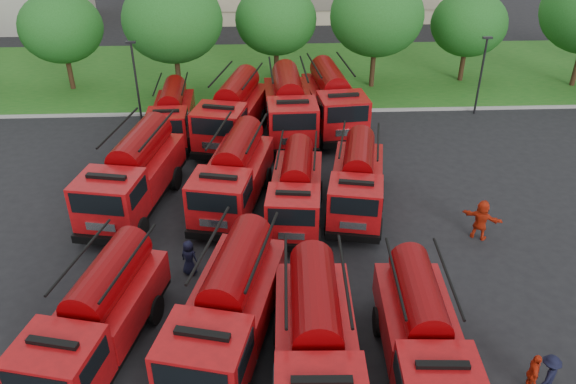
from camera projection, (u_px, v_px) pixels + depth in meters
name	position (u px, v px, depth m)	size (l,w,h in m)	color
ground	(319.00, 287.00, 22.14)	(140.00, 140.00, 0.00)	black
lawn	(288.00, 73.00, 44.50)	(70.00, 16.00, 0.12)	#165316
curb	(294.00, 112.00, 37.52)	(70.00, 0.30, 0.14)	gray
tree_1	(61.00, 27.00, 39.00)	(5.71, 5.71, 6.98)	#382314
tree_2	(173.00, 20.00, 37.62)	(6.72, 6.72, 8.22)	#382314
tree_3	(276.00, 20.00, 40.39)	(5.88, 5.88, 7.19)	#382314
tree_4	(377.00, 16.00, 39.10)	(6.55, 6.55, 8.01)	#382314
tree_5	(469.00, 24.00, 40.68)	(5.46, 5.46, 6.68)	#382314
lamp_post_0	(136.00, 76.00, 35.09)	(0.60, 0.25, 5.11)	black
lamp_post_1	(482.00, 71.00, 35.96)	(0.60, 0.25, 5.11)	black
fire_truck_0	(98.00, 317.00, 18.39)	(3.90, 7.27, 3.15)	black
fire_truck_1	(229.00, 308.00, 18.61)	(4.20, 7.74, 3.35)	black
fire_truck_2	(316.00, 345.00, 17.22)	(2.90, 7.36, 3.31)	black
fire_truck_3	(422.00, 335.00, 17.76)	(2.73, 6.77, 3.03)	black
fire_truck_4	(134.00, 174.00, 26.42)	(4.09, 8.11, 3.53)	black
fire_truck_5	(234.00, 174.00, 26.59)	(3.99, 7.70, 3.34)	black
fire_truck_6	(296.00, 189.00, 25.75)	(3.00, 6.77, 2.98)	black
fire_truck_7	(357.00, 180.00, 26.41)	(3.58, 7.07, 3.07)	black
fire_truck_8	(172.00, 114.00, 33.51)	(2.53, 6.54, 2.95)	black
fire_truck_9	(233.00, 111.00, 33.08)	(4.41, 8.18, 3.54)	black
fire_truck_10	(289.00, 106.00, 33.65)	(3.12, 8.06, 3.63)	black
fire_truck_11	(333.00, 100.00, 34.58)	(3.50, 8.11, 3.59)	black
firefighter_4	(191.00, 273.00, 22.87)	(0.76, 0.50, 1.56)	black
firefighter_5	(477.00, 237.00, 25.04)	(1.76, 0.76, 1.89)	#B8260E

